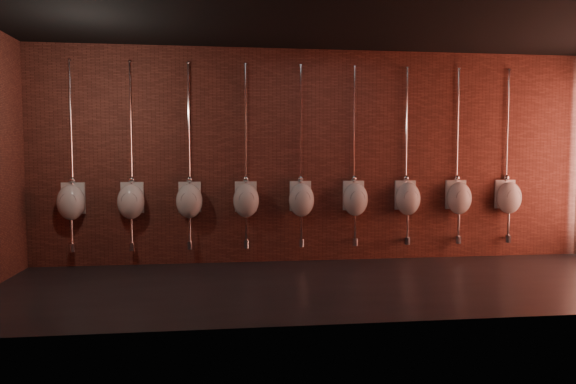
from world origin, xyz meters
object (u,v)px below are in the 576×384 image
Objects in this scene: urinal_0 at (71,201)px; urinal_7 at (459,197)px; urinal_6 at (408,198)px; urinal_5 at (355,198)px; urinal_4 at (301,199)px; urinal_8 at (509,197)px; urinal_3 at (246,200)px; urinal_1 at (131,201)px; urinal_2 at (189,200)px.

urinal_0 is 1.00× the size of urinal_7.
urinal_7 is (0.83, 0.00, 0.00)m from urinal_6.
urinal_5 is at bearing 0.00° from urinal_0.
urinal_4 is 3.30m from urinal_8.
urinal_0 and urinal_7 have the same top height.
urinal_8 is (1.65, 0.00, 0.00)m from urinal_6.
urinal_3 is (2.48, 0.00, 0.00)m from urinal_0.
urinal_1 is 1.65m from urinal_3.
urinal_3 is 3.30m from urinal_7.
urinal_2 is 1.00× the size of urinal_8.
urinal_0 is 6.60m from urinal_8.
urinal_5 is at bearing 0.00° from urinal_4.
urinal_4 and urinal_7 have the same top height.
urinal_3 and urinal_5 have the same top height.
urinal_7 is (3.30, 0.00, 0.00)m from urinal_3.
urinal_7 is at bearing 0.00° from urinal_2.
urinal_2 and urinal_4 have the same top height.
urinal_1 is 1.00× the size of urinal_7.
urinal_8 is (2.48, 0.00, 0.00)m from urinal_5.
urinal_1 is (0.83, 0.00, 0.00)m from urinal_0.
urinal_7 is at bearing 0.00° from urinal_3.
urinal_4 is 1.65m from urinal_6.
urinal_1 is 3.30m from urinal_5.
urinal_0 and urinal_1 have the same top height.
urinal_8 is at bearing 0.00° from urinal_1.
urinal_4 is (2.48, 0.00, 0.00)m from urinal_1.
urinal_1 is at bearing 180.00° from urinal_4.
urinal_2 is at bearing 180.00° from urinal_7.
urinal_4 is at bearing 180.00° from urinal_5.
urinal_3 is at bearing 0.00° from urinal_0.
urinal_1 is at bearing 180.00° from urinal_6.
urinal_5 is 0.83m from urinal_6.
urinal_2 is 4.13m from urinal_7.
urinal_1 is at bearing 180.00° from urinal_2.
urinal_4 is 1.00× the size of urinal_6.
urinal_1 is at bearing 180.00° from urinal_3.
urinal_3 and urinal_6 have the same top height.
urinal_0 and urinal_2 have the same top height.
urinal_4 is 1.00× the size of urinal_8.
urinal_0 is at bearing 180.00° from urinal_8.
urinal_1 is 0.83m from urinal_2.
urinal_2 is 1.00× the size of urinal_6.
urinal_0 is at bearing 180.00° from urinal_3.
urinal_7 is 1.00× the size of urinal_8.
urinal_0 and urinal_5 have the same top height.
urinal_0 and urinal_8 have the same top height.
urinal_3 is (1.65, 0.00, 0.00)m from urinal_1.
urinal_3 is 1.00× the size of urinal_5.
urinal_3 is 1.00× the size of urinal_6.
urinal_8 is at bearing 0.00° from urinal_3.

